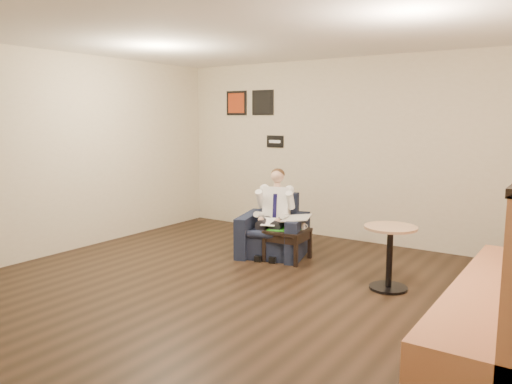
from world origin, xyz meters
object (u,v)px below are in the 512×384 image
Objects in this scene: cafe_table at (389,258)px; smartphone at (295,227)px; seated_man at (271,216)px; side_table at (287,245)px; green_folder at (285,229)px; armchair at (273,226)px; coffee_mug at (303,226)px; banquette at (500,259)px.

smartphone is at bearing 161.16° from cafe_table.
seated_man is 2.22× the size of side_table.
seated_man is 1.59× the size of cafe_table.
side_table is 1.22× the size of green_folder.
green_folder reaches higher than side_table.
armchair reaches higher than smartphone.
coffee_mug is at bearing 38.83° from side_table.
green_folder is at bearing 156.96° from banquette.
armchair is at bearing -166.63° from smartphone.
coffee_mug is at bearing 0.35° from seated_man.
armchair reaches higher than coffee_mug.
smartphone is (0.06, 0.17, -0.00)m from green_folder.
coffee_mug is at bearing 152.83° from banquette.
seated_man reaches higher than coffee_mug.
smartphone is 0.18× the size of cafe_table.
banquette is (2.76, -1.17, 0.32)m from green_folder.
coffee_mug is 2.90m from banquette.
banquette is at bearing -23.04° from green_folder.
coffee_mug is (0.18, 0.15, 0.04)m from green_folder.
side_table is 1.57m from cafe_table.
smartphone is (0.03, 0.15, 0.21)m from side_table.
banquette is at bearing -27.17° from coffee_mug.
seated_man is at bearing 158.24° from banquette.
green_folder reaches higher than smartphone.
green_folder is 0.59× the size of cafe_table.
armchair is 0.29m from green_folder.
banquette reaches higher than green_folder.
smartphone is at bearing 10.99° from seated_man.
banquette is (3.02, -1.30, 0.33)m from armchair.
green_folder is 4.74× the size of coffee_mug.
cafe_table is at bearing -30.68° from armchair.
green_folder is 3.01m from banquette.
coffee_mug is 0.12× the size of cafe_table.
seated_man reaches higher than green_folder.
coffee_mug reaches higher than green_folder.
armchair is at bearing 90.00° from seated_man.
seated_man is 2.72× the size of green_folder.
seated_man is 1.83m from cafe_table.
banquette is at bearing -21.67° from smartphone.
smartphone is at bearing 168.03° from coffee_mug.
seated_man is 8.73× the size of smartphone.
seated_man reaches higher than armchair.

